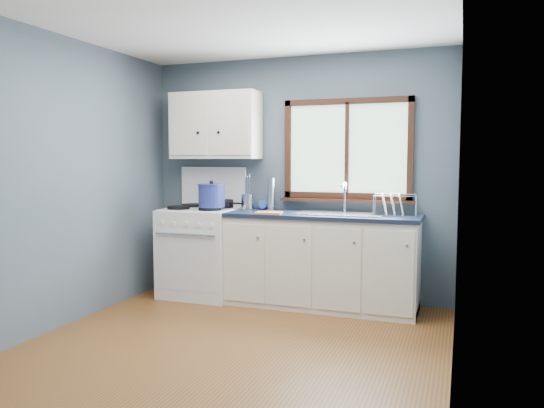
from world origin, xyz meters
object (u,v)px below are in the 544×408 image
(thermos, at_px, (271,194))
(dish_rack, at_px, (394,210))
(gas_range, at_px, (202,249))
(utensil_crock, at_px, (247,201))
(base_cabinets, at_px, (322,265))
(sink, at_px, (340,220))
(stockpot, at_px, (212,195))
(skillet, at_px, (221,202))

(thermos, bearing_deg, dish_rack, -5.41)
(gas_range, relative_size, utensil_crock, 3.28)
(base_cabinets, relative_size, sink, 2.20)
(stockpot, height_order, dish_rack, stockpot)
(sink, xyz_separation_m, utensil_crock, (-1.02, 0.14, 0.15))
(gas_range, bearing_deg, stockpot, -35.72)
(thermos, bearing_deg, base_cabinets, -16.04)
(dish_rack, bearing_deg, utensil_crock, 171.08)
(utensil_crock, bearing_deg, thermos, 7.59)
(utensil_crock, bearing_deg, base_cabinets, -9.18)
(gas_range, xyz_separation_m, skillet, (0.17, 0.13, 0.49))
(skillet, bearing_deg, utensil_crock, 18.64)
(thermos, relative_size, dish_rack, 0.77)
(stockpot, bearing_deg, gas_range, 144.28)
(gas_range, height_order, base_cabinets, gas_range)
(gas_range, bearing_deg, sink, 0.71)
(thermos, height_order, dish_rack, thermos)
(gas_range, relative_size, base_cabinets, 0.74)
(base_cabinets, bearing_deg, utensil_crock, 170.82)
(stockpot, xyz_separation_m, thermos, (0.52, 0.33, 0.00))
(skillet, distance_m, dish_rack, 1.82)
(thermos, bearing_deg, gas_range, -165.26)
(base_cabinets, height_order, stockpot, stockpot)
(utensil_crock, bearing_deg, dish_rack, -3.26)
(utensil_crock, bearing_deg, sink, -7.61)
(utensil_crock, xyz_separation_m, thermos, (0.25, 0.03, 0.08))
(sink, bearing_deg, gas_range, -179.29)
(utensil_crock, relative_size, thermos, 1.25)
(sink, relative_size, utensil_crock, 2.03)
(gas_range, xyz_separation_m, utensil_crock, (0.46, 0.15, 0.51))
(sink, xyz_separation_m, skillet, (-1.32, 0.11, 0.13))
(gas_range, relative_size, skillet, 3.15)
(thermos, bearing_deg, utensil_crock, -172.41)
(dish_rack, bearing_deg, stockpot, -179.10)
(gas_range, xyz_separation_m, dish_rack, (1.98, 0.07, 0.48))
(skillet, relative_size, dish_rack, 1.00)
(base_cabinets, distance_m, utensil_crock, 1.04)
(thermos, bearing_deg, stockpot, -148.05)
(sink, relative_size, skillet, 1.95)
(stockpot, xyz_separation_m, utensil_crock, (0.27, 0.29, -0.08))
(gas_range, xyz_separation_m, thermos, (0.72, 0.19, 0.59))
(sink, relative_size, thermos, 2.54)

